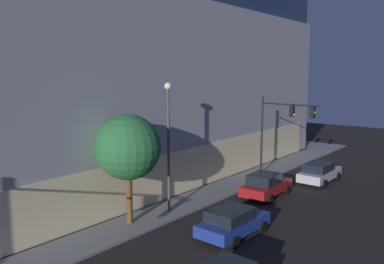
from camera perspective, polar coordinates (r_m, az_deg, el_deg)
modern_building at (r=40.69m, az=-14.70°, el=8.00°), size 37.70×30.23×17.26m
traffic_light_far_corner at (r=32.72m, az=12.81°, el=1.44°), size 0.55×5.05×6.65m
street_lamp_sidewalk at (r=24.10m, az=-3.43°, el=0.09°), size 0.44×0.44×7.97m
sidewalk_tree at (r=22.36m, az=-9.20°, el=-2.23°), size 3.70×3.70×6.27m
car_blue at (r=21.72m, az=5.86°, el=-12.75°), size 4.44×2.34×1.57m
car_red at (r=28.73m, az=10.60°, el=-7.50°), size 4.62×2.32×1.66m
car_silver at (r=33.31m, az=17.93°, el=-5.55°), size 4.77×2.17×1.62m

